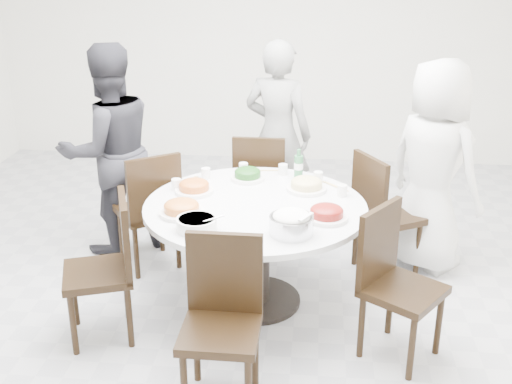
# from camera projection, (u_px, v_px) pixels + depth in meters

# --- Properties ---
(floor) EXTENTS (6.00, 6.00, 0.01)m
(floor) POSITION_uv_depth(u_px,v_px,m) (229.00, 285.00, 4.78)
(floor) COLOR #AFAFB4
(floor) RESTS_ON ground
(wall_back) EXTENTS (6.00, 0.01, 2.80)m
(wall_back) POSITION_uv_depth(u_px,v_px,m) (265.00, 36.00, 7.04)
(wall_back) COLOR white
(wall_back) RESTS_ON ground
(dining_table) EXTENTS (1.50, 1.50, 0.75)m
(dining_table) POSITION_uv_depth(u_px,v_px,m) (255.00, 254.00, 4.44)
(dining_table) COLOR white
(dining_table) RESTS_ON floor
(chair_ne) EXTENTS (0.57, 0.57, 0.95)m
(chair_ne) POSITION_uv_depth(u_px,v_px,m) (389.00, 214.00, 4.84)
(chair_ne) COLOR black
(chair_ne) RESTS_ON floor
(chair_n) EXTENTS (0.43, 0.43, 0.95)m
(chair_n) POSITION_uv_depth(u_px,v_px,m) (261.00, 186.00, 5.38)
(chair_n) COLOR black
(chair_n) RESTS_ON floor
(chair_nw) EXTENTS (0.59, 0.59, 0.95)m
(chair_nw) POSITION_uv_depth(u_px,v_px,m) (147.00, 209.00, 4.93)
(chair_nw) COLOR black
(chair_nw) RESTS_ON floor
(chair_sw) EXTENTS (0.54, 0.54, 0.95)m
(chair_sw) POSITION_uv_depth(u_px,v_px,m) (97.00, 270.00, 4.02)
(chair_sw) COLOR black
(chair_sw) RESTS_ON floor
(chair_s) EXTENTS (0.42, 0.42, 0.95)m
(chair_s) POSITION_uv_depth(u_px,v_px,m) (220.00, 329.00, 3.42)
(chair_s) COLOR black
(chair_s) RESTS_ON floor
(chair_se) EXTENTS (0.59, 0.59, 0.95)m
(chair_se) POSITION_uv_depth(u_px,v_px,m) (404.00, 288.00, 3.82)
(chair_se) COLOR black
(chair_se) RESTS_ON floor
(diner_right) EXTENTS (0.93, 0.93, 1.63)m
(diner_right) POSITION_uv_depth(u_px,v_px,m) (433.00, 167.00, 4.81)
(diner_right) COLOR silver
(diner_right) RESTS_ON floor
(diner_middle) EXTENTS (0.69, 0.55, 1.65)m
(diner_middle) POSITION_uv_depth(u_px,v_px,m) (278.00, 134.00, 5.56)
(diner_middle) COLOR black
(diner_middle) RESTS_ON floor
(diner_left) EXTENTS (1.04, 1.01, 1.69)m
(diner_left) POSITION_uv_depth(u_px,v_px,m) (110.00, 151.00, 5.06)
(diner_left) COLOR black
(diner_left) RESTS_ON floor
(dish_greens) EXTENTS (0.25, 0.25, 0.06)m
(dish_greens) POSITION_uv_depth(u_px,v_px,m) (248.00, 176.00, 4.72)
(dish_greens) COLOR white
(dish_greens) RESTS_ON dining_table
(dish_pale) EXTENTS (0.28, 0.28, 0.08)m
(dish_pale) POSITION_uv_depth(u_px,v_px,m) (306.00, 185.00, 4.52)
(dish_pale) COLOR white
(dish_pale) RESTS_ON dining_table
(dish_orange) EXTENTS (0.27, 0.27, 0.07)m
(dish_orange) POSITION_uv_depth(u_px,v_px,m) (194.00, 188.00, 4.48)
(dish_orange) COLOR white
(dish_orange) RESTS_ON dining_table
(dish_redbrown) EXTENTS (0.27, 0.27, 0.07)m
(dish_redbrown) POSITION_uv_depth(u_px,v_px,m) (327.00, 214.00, 4.06)
(dish_redbrown) COLOR white
(dish_redbrown) RESTS_ON dining_table
(dish_tofu) EXTENTS (0.29, 0.29, 0.08)m
(dish_tofu) POSITION_uv_depth(u_px,v_px,m) (182.00, 209.00, 4.13)
(dish_tofu) COLOR white
(dish_tofu) RESTS_ON dining_table
(rice_bowl) EXTENTS (0.27, 0.27, 0.11)m
(rice_bowl) POSITION_uv_depth(u_px,v_px,m) (291.00, 225.00, 3.85)
(rice_bowl) COLOR silver
(rice_bowl) RESTS_ON dining_table
(soup_bowl) EXTENTS (0.25, 0.25, 0.08)m
(soup_bowl) POSITION_uv_depth(u_px,v_px,m) (197.00, 224.00, 3.91)
(soup_bowl) COLOR white
(soup_bowl) RESTS_ON dining_table
(beverage_bottle) EXTENTS (0.07, 0.07, 0.23)m
(beverage_bottle) POSITION_uv_depth(u_px,v_px,m) (299.00, 164.00, 4.72)
(beverage_bottle) COLOR #2A693C
(beverage_bottle) RESTS_ON dining_table
(tea_cups) EXTENTS (0.07, 0.07, 0.08)m
(tea_cups) POSITION_uv_depth(u_px,v_px,m) (264.00, 169.00, 4.84)
(tea_cups) COLOR white
(tea_cups) RESTS_ON dining_table
(chopsticks) EXTENTS (0.24, 0.04, 0.01)m
(chopsticks) POSITION_uv_depth(u_px,v_px,m) (262.00, 171.00, 4.89)
(chopsticks) COLOR tan
(chopsticks) RESTS_ON dining_table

